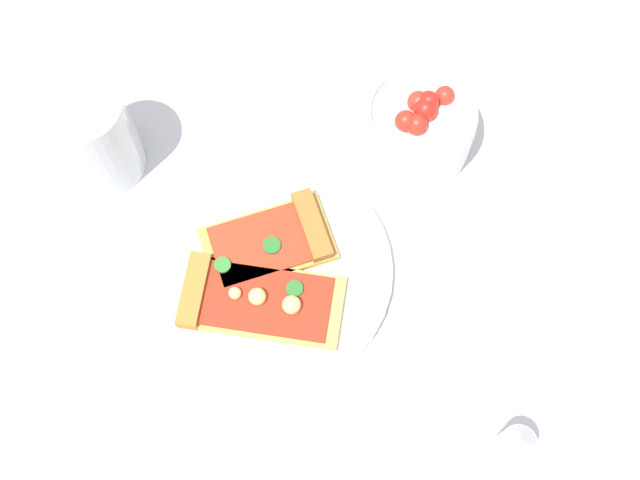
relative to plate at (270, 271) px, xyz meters
The scene contains 7 objects.
ground_plane 0.02m from the plate, 129.63° to the right, with size 2.40×2.40×0.00m, color silver.
plate is the anchor object (origin of this frame).
pizza_slice_near 0.04m from the plate, 21.23° to the left, with size 0.15×0.16×0.02m.
pizza_slice_far 0.03m from the plate, 141.95° to the right, with size 0.14×0.12×0.02m.
salad_bowl 0.21m from the plate, behind, with size 0.11×0.11×0.08m.
soda_glass 0.21m from the plate, 80.09° to the right, with size 0.08×0.08×0.12m.
pepper_shaker 0.28m from the plate, 97.43° to the left, with size 0.03×0.03×0.06m.
Camera 1 is at (0.17, 0.24, 0.76)m, focal length 46.15 mm.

